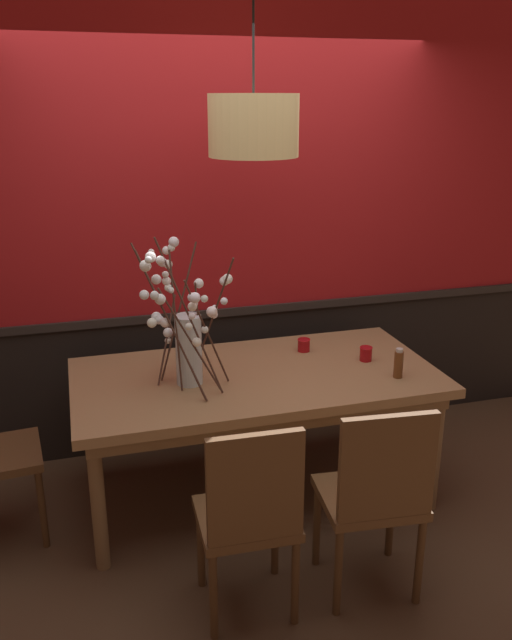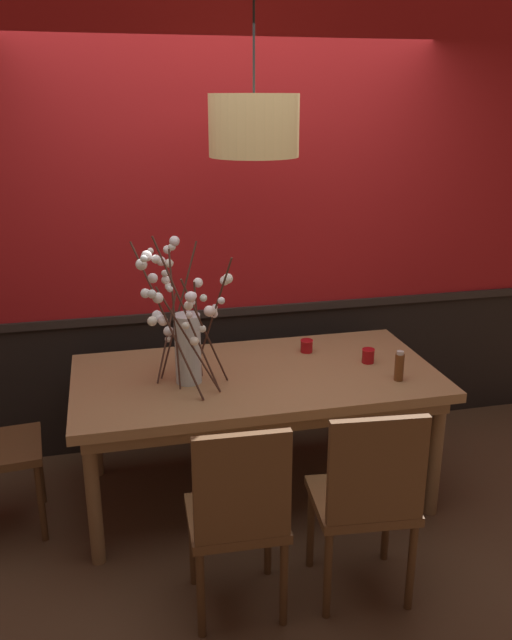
{
  "view_description": "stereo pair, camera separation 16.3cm",
  "coord_description": "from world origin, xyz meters",
  "px_view_note": "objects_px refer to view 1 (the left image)",
  "views": [
    {
      "loc": [
        -0.91,
        -3.17,
        2.17
      ],
      "look_at": [
        0.0,
        0.0,
        1.06
      ],
      "focal_mm": 36.98,
      "sensor_mm": 36.0,
      "label": 1
    },
    {
      "loc": [
        -0.75,
        -3.21,
        2.17
      ],
      "look_at": [
        0.0,
        0.0,
        1.06
      ],
      "focal_mm": 36.98,
      "sensor_mm": 36.0,
      "label": 2
    }
  ],
  "objects_px": {
    "vase_with_blossoms": "(186,334)",
    "chair_far_side_left": "(184,355)",
    "pendant_lamp": "(254,126)",
    "dining_table": "(256,387)",
    "chair_near_side_right": "(376,492)",
    "chair_near_side_left": "(250,513)",
    "candle_holder_nearer_center": "(366,354)",
    "candle_holder_nearer_edge": "(304,345)",
    "condiment_bottle": "(399,364)"
  },
  "relations": [
    {
      "from": "chair_near_side_right",
      "to": "chair_far_side_left",
      "type": "relative_size",
      "value": 1.03
    },
    {
      "from": "chair_near_side_right",
      "to": "pendant_lamp",
      "type": "distance_m",
      "value": 1.81
    },
    {
      "from": "dining_table",
      "to": "chair_near_side_left",
      "type": "xyz_separation_m",
      "value": [
        -0.29,
        -0.91,
        -0.14
      ]
    },
    {
      "from": "pendant_lamp",
      "to": "chair_near_side_right",
      "type": "bearing_deg",
      "value": -74.35
    },
    {
      "from": "vase_with_blossoms",
      "to": "condiment_bottle",
      "type": "distance_m",
      "value": 1.14
    },
    {
      "from": "chair_near_side_right",
      "to": "chair_far_side_left",
      "type": "bearing_deg",
      "value": 105.7
    },
    {
      "from": "chair_far_side_left",
      "to": "chair_near_side_left",
      "type": "bearing_deg",
      "value": -91.43
    },
    {
      "from": "chair_near_side_left",
      "to": "pendant_lamp",
      "type": "relative_size",
      "value": 0.97
    },
    {
      "from": "vase_with_blossoms",
      "to": "candle_holder_nearer_edge",
      "type": "distance_m",
      "value": 0.83
    },
    {
      "from": "chair_near_side_left",
      "to": "pendant_lamp",
      "type": "height_order",
      "value": "pendant_lamp"
    },
    {
      "from": "candle_holder_nearer_edge",
      "to": "condiment_bottle",
      "type": "xyz_separation_m",
      "value": [
        0.35,
        -0.5,
        0.04
      ]
    },
    {
      "from": "dining_table",
      "to": "candle_holder_nearer_edge",
      "type": "relative_size",
      "value": 25.73
    },
    {
      "from": "chair_near_side_left",
      "to": "pendant_lamp",
      "type": "xyz_separation_m",
      "value": [
        0.29,
        0.95,
        1.51
      ]
    },
    {
      "from": "chair_near_side_right",
      "to": "chair_near_side_left",
      "type": "xyz_separation_m",
      "value": [
        -0.56,
        0.02,
        -0.01
      ]
    },
    {
      "from": "dining_table",
      "to": "chair_far_side_left",
      "type": "height_order",
      "value": "chair_far_side_left"
    },
    {
      "from": "chair_near_side_left",
      "to": "dining_table",
      "type": "bearing_deg",
      "value": 72.43
    },
    {
      "from": "dining_table",
      "to": "condiment_bottle",
      "type": "xyz_separation_m",
      "value": [
        0.71,
        -0.26,
        0.16
      ]
    },
    {
      "from": "dining_table",
      "to": "candle_holder_nearer_edge",
      "type": "height_order",
      "value": "candle_holder_nearer_edge"
    },
    {
      "from": "dining_table",
      "to": "candle_holder_nearer_center",
      "type": "relative_size",
      "value": 23.84
    },
    {
      "from": "chair_far_side_left",
      "to": "pendant_lamp",
      "type": "height_order",
      "value": "pendant_lamp"
    },
    {
      "from": "chair_far_side_left",
      "to": "chair_near_side_left",
      "type": "xyz_separation_m",
      "value": [
        -0.05,
        -1.82,
        -0.0
      ]
    },
    {
      "from": "candle_holder_nearer_edge",
      "to": "pendant_lamp",
      "type": "relative_size",
      "value": 0.08
    },
    {
      "from": "chair_far_side_left",
      "to": "candle_holder_nearer_edge",
      "type": "distance_m",
      "value": 0.94
    },
    {
      "from": "chair_near_side_right",
      "to": "pendant_lamp",
      "type": "height_order",
      "value": "pendant_lamp"
    },
    {
      "from": "chair_far_side_left",
      "to": "pendant_lamp",
      "type": "distance_m",
      "value": 1.76
    },
    {
      "from": "vase_with_blossoms",
      "to": "pendant_lamp",
      "type": "distance_m",
      "value": 1.09
    },
    {
      "from": "chair_near_side_right",
      "to": "condiment_bottle",
      "type": "bearing_deg",
      "value": 56.82
    },
    {
      "from": "chair_far_side_left",
      "to": "vase_with_blossoms",
      "type": "height_order",
      "value": "vase_with_blossoms"
    },
    {
      "from": "condiment_bottle",
      "to": "chair_far_side_left",
      "type": "bearing_deg",
      "value": 129.1
    },
    {
      "from": "candle_holder_nearer_center",
      "to": "vase_with_blossoms",
      "type": "bearing_deg",
      "value": -177.82
    },
    {
      "from": "vase_with_blossoms",
      "to": "chair_far_side_left",
      "type": "bearing_deg",
      "value": 81.56
    },
    {
      "from": "candle_holder_nearer_center",
      "to": "dining_table",
      "type": "bearing_deg",
      "value": 179.67
    },
    {
      "from": "condiment_bottle",
      "to": "pendant_lamp",
      "type": "height_order",
      "value": "pendant_lamp"
    },
    {
      "from": "chair_near_side_left",
      "to": "candle_holder_nearer_edge",
      "type": "bearing_deg",
      "value": 60.48
    },
    {
      "from": "vase_with_blossoms",
      "to": "pendant_lamp",
      "type": "relative_size",
      "value": 0.83
    },
    {
      "from": "dining_table",
      "to": "candle_holder_nearer_center",
      "type": "height_order",
      "value": "candle_holder_nearer_center"
    },
    {
      "from": "dining_table",
      "to": "chair_near_side_right",
      "type": "bearing_deg",
      "value": -73.51
    },
    {
      "from": "chair_near_side_left",
      "to": "vase_with_blossoms",
      "type": "distance_m",
      "value": 1.01
    },
    {
      "from": "chair_near_side_left",
      "to": "condiment_bottle",
      "type": "relative_size",
      "value": 5.77
    },
    {
      "from": "chair_near_side_right",
      "to": "candle_holder_nearer_center",
      "type": "xyz_separation_m",
      "value": [
        0.37,
        0.93,
        0.25
      ]
    },
    {
      "from": "vase_with_blossoms",
      "to": "pendant_lamp",
      "type": "height_order",
      "value": "pendant_lamp"
    },
    {
      "from": "dining_table",
      "to": "chair_far_side_left",
      "type": "xyz_separation_m",
      "value": [
        -0.24,
        0.91,
        -0.14
      ]
    },
    {
      "from": "chair_near_side_left",
      "to": "candle_holder_nearer_edge",
      "type": "relative_size",
      "value": 12.42
    },
    {
      "from": "chair_far_side_left",
      "to": "candle_holder_nearer_edge",
      "type": "height_order",
      "value": "chair_far_side_left"
    },
    {
      "from": "pendant_lamp",
      "to": "candle_holder_nearer_center",
      "type": "bearing_deg",
      "value": -4.24
    },
    {
      "from": "chair_far_side_left",
      "to": "candle_holder_nearer_center",
      "type": "bearing_deg",
      "value": -45.77
    },
    {
      "from": "vase_with_blossoms",
      "to": "candle_holder_nearer_center",
      "type": "xyz_separation_m",
      "value": [
        1.03,
        0.04,
        -0.24
      ]
    },
    {
      "from": "dining_table",
      "to": "candle_holder_nearer_edge",
      "type": "xyz_separation_m",
      "value": [
        0.36,
        0.24,
        0.12
      ]
    },
    {
      "from": "pendant_lamp",
      "to": "dining_table",
      "type": "bearing_deg",
      "value": -93.2
    },
    {
      "from": "chair_near_side_right",
      "to": "dining_table",
      "type": "bearing_deg",
      "value": 106.49
    }
  ]
}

